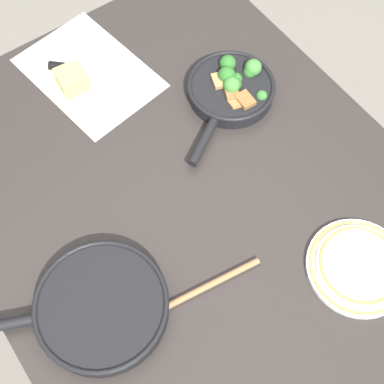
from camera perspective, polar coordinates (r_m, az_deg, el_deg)
The scene contains 9 objects.
ground_plane at distance 1.97m, azimuth 0.00°, elevation -10.42°, with size 14.00×14.00×0.00m, color slate.
dining_table_red at distance 1.33m, azimuth 0.00°, elevation -1.85°, with size 1.31×1.01×0.76m.
skillet_broccoli at distance 1.40m, azimuth 4.23°, elevation 10.96°, with size 0.25×0.33×0.07m.
skillet_eggs at distance 1.16m, azimuth -9.77°, elevation -11.96°, with size 0.28×0.41×0.05m.
wooden_spoon at distance 1.16m, azimuth -2.12°, elevation -11.83°, with size 0.08×0.34×0.02m.
parchment_sheet at distance 1.49m, azimuth -10.94°, elevation 12.39°, with size 0.40×0.31×0.00m.
grater_knife at distance 1.50m, azimuth -11.90°, elevation 12.70°, with size 0.18×0.19×0.02m.
cheese_block at distance 1.45m, azimuth -12.64°, elevation 11.59°, with size 0.08×0.08×0.05m.
dinner_plate_stack at distance 1.24m, azimuth 17.36°, elevation -7.56°, with size 0.23×0.23×0.03m.
Camera 1 is at (0.46, -0.33, 1.89)m, focal length 50.00 mm.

